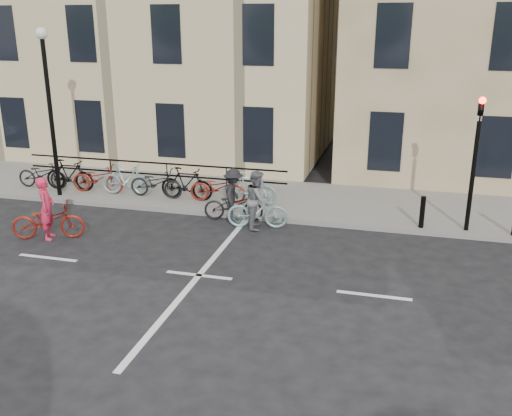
% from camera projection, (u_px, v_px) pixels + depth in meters
% --- Properties ---
extents(ground, '(120.00, 120.00, 0.00)m').
position_uv_depth(ground, '(199.00, 275.00, 13.23)').
color(ground, black).
rests_on(ground, ground).
extents(sidewalk, '(46.00, 4.00, 0.15)m').
position_uv_depth(sidewalk, '(150.00, 189.00, 19.68)').
color(sidewalk, slate).
rests_on(sidewalk, ground).
extents(building_west, '(20.00, 10.00, 10.00)m').
position_uv_depth(building_west, '(108.00, 31.00, 25.72)').
color(building_west, '#CEBD8B').
rests_on(building_west, sidewalk).
extents(traffic_light, '(0.18, 0.30, 3.90)m').
position_uv_depth(traffic_light, '(476.00, 148.00, 14.93)').
color(traffic_light, black).
rests_on(traffic_light, sidewalk).
extents(lamp_post, '(0.36, 0.36, 5.28)m').
position_uv_depth(lamp_post, '(48.00, 92.00, 17.75)').
color(lamp_post, black).
rests_on(lamp_post, sidewalk).
extents(bollard_east, '(0.14, 0.14, 0.90)m').
position_uv_depth(bollard_east, '(422.00, 212.00, 15.73)').
color(bollard_east, black).
rests_on(bollard_east, sidewalk).
extents(parked_bikes, '(9.35, 1.23, 1.05)m').
position_uv_depth(parked_bikes, '(141.00, 181.00, 18.59)').
color(parked_bikes, black).
rests_on(parked_bikes, sidewalk).
extents(cyclist_pink, '(2.03, 1.29, 1.71)m').
position_uv_depth(cyclist_pink, '(48.00, 217.00, 15.31)').
color(cyclist_pink, maroon).
rests_on(cyclist_pink, ground).
extents(cyclist_grey, '(1.79, 0.91, 1.67)m').
position_uv_depth(cyclist_grey, '(257.00, 205.00, 16.05)').
color(cyclist_grey, '#80A5A8').
rests_on(cyclist_grey, ground).
extents(cyclist_dark, '(1.82, 1.08, 1.56)m').
position_uv_depth(cyclist_dark, '(233.00, 200.00, 16.70)').
color(cyclist_dark, black).
rests_on(cyclist_dark, ground).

